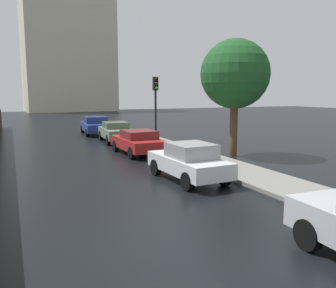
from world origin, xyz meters
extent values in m
plane|color=black|center=(0.00, 0.00, 0.00)|extent=(120.00, 120.00, 0.00)
cylinder|color=black|center=(2.14, -1.39, 0.33)|extent=(0.25, 0.68, 0.67)
cube|color=navy|center=(2.69, 21.11, 0.61)|extent=(2.13, 4.68, 0.61)
cube|color=navy|center=(2.68, 21.01, 1.16)|extent=(1.74, 2.07, 0.50)
cylinder|color=black|center=(1.94, 22.67, 0.30)|extent=(0.26, 0.62, 0.61)
cylinder|color=black|center=(3.63, 22.56, 0.30)|extent=(0.26, 0.62, 0.61)
cylinder|color=black|center=(1.75, 19.66, 0.30)|extent=(0.26, 0.62, 0.61)
cylinder|color=black|center=(3.44, 19.55, 0.30)|extent=(0.26, 0.62, 0.61)
cube|color=maroon|center=(2.75, 11.11, 0.59)|extent=(1.90, 4.04, 0.56)
cube|color=maroon|center=(2.75, 10.91, 1.08)|extent=(1.62, 1.79, 0.43)
cylinder|color=black|center=(1.89, 12.40, 0.31)|extent=(0.24, 0.63, 0.62)
cylinder|color=black|center=(3.53, 12.45, 0.31)|extent=(0.24, 0.63, 0.62)
cylinder|color=black|center=(1.96, 9.77, 0.31)|extent=(0.24, 0.63, 0.62)
cylinder|color=black|center=(3.61, 9.81, 0.31)|extent=(0.24, 0.63, 0.62)
cube|color=silver|center=(2.61, 4.94, 0.60)|extent=(1.83, 3.91, 0.57)
cube|color=gray|center=(2.62, 4.73, 1.15)|extent=(1.53, 1.72, 0.53)
cylinder|color=black|center=(1.79, 6.17, 0.32)|extent=(0.25, 0.65, 0.64)
cylinder|color=black|center=(3.30, 6.24, 0.32)|extent=(0.25, 0.65, 0.64)
cylinder|color=black|center=(1.91, 3.64, 0.32)|extent=(0.25, 0.65, 0.64)
cylinder|color=black|center=(3.42, 3.71, 0.32)|extent=(0.25, 0.65, 0.64)
cube|color=slate|center=(2.96, 16.11, 0.62)|extent=(1.91, 3.92, 0.60)
cube|color=#4D5C49|center=(2.97, 16.26, 1.12)|extent=(1.60, 1.85, 0.41)
cylinder|color=black|center=(2.25, 17.41, 0.32)|extent=(0.25, 0.65, 0.63)
cylinder|color=black|center=(3.82, 17.33, 0.32)|extent=(0.25, 0.65, 0.63)
cylinder|color=black|center=(2.11, 14.89, 0.32)|extent=(0.25, 0.65, 0.63)
cylinder|color=black|center=(3.68, 14.80, 0.32)|extent=(0.25, 0.65, 0.63)
cylinder|color=black|center=(4.16, 12.04, 1.76)|extent=(0.12, 0.12, 3.25)
cube|color=black|center=(4.16, 12.04, 3.76)|extent=(0.26, 0.26, 0.75)
sphere|color=#360503|center=(4.16, 11.86, 4.01)|extent=(0.17, 0.17, 0.17)
sphere|color=#392405|center=(4.16, 11.86, 3.76)|extent=(0.17, 0.17, 0.17)
sphere|color=green|center=(4.16, 11.86, 3.51)|extent=(0.17, 0.17, 0.17)
cylinder|color=#4C3823|center=(7.02, 8.44, 1.49)|extent=(0.40, 0.40, 2.98)
sphere|color=#1E5123|center=(7.02, 8.44, 4.19)|extent=(3.48, 3.48, 3.48)
cube|color=beige|center=(6.55, 58.28, 11.70)|extent=(15.67, 9.27, 23.41)
camera|label=1|loc=(-3.37, -6.57, 3.27)|focal=37.61mm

